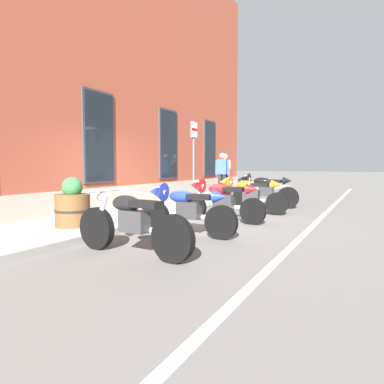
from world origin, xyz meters
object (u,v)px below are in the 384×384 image
motorcycle_blue_sport (183,207)px  motorcycle_black_sport (262,189)px  motorcycle_orange_sport (246,193)px  parking_sign (194,151)px  motorcycle_red_sport (219,198)px  pedestrian_blue_top (222,171)px  motorcycle_black_naked (131,223)px  barrel_planter (73,206)px  pedestrian_tan_coat (225,171)px

motorcycle_blue_sport → motorcycle_black_sport: 5.18m
motorcycle_orange_sport → motorcycle_blue_sport: bearing=178.8°
motorcycle_black_sport → parking_sign: size_ratio=0.85×
motorcycle_red_sport → motorcycle_orange_sport: 1.69m
pedestrian_blue_top → parking_sign: 3.77m
motorcycle_blue_sport → motorcycle_black_sport: (5.18, -0.05, 0.03)m
motorcycle_black_naked → motorcycle_black_sport: bearing=-0.1°
parking_sign → barrel_planter: bearing=174.3°
motorcycle_red_sport → barrel_planter: bearing=141.5°
pedestrian_blue_top → parking_sign: (-3.66, -0.58, 0.67)m
motorcycle_blue_sport → barrel_planter: size_ratio=2.09×
motorcycle_black_naked → motorcycle_red_sport: size_ratio=1.02×
motorcycle_black_naked → parking_sign: parking_sign is taller
motorcycle_red_sport → barrel_planter: size_ratio=2.17×
motorcycle_black_naked → parking_sign: bearing=17.4°
motorcycle_blue_sport → pedestrian_blue_top: bearing=16.7°
motorcycle_blue_sport → parking_sign: bearing=23.9°
motorcycle_black_sport → barrel_planter: (-5.91, 2.13, -0.05)m
pedestrian_tan_coat → motorcycle_black_naked: bearing=-166.1°
motorcycle_red_sport → pedestrian_blue_top: 5.95m
motorcycle_orange_sport → parking_sign: parking_sign is taller
motorcycle_black_sport → motorcycle_orange_sport: bearing=-179.3°
parking_sign → barrel_planter: size_ratio=2.58×
motorcycle_black_naked → motorcycle_orange_sport: size_ratio=1.01×
motorcycle_red_sport → pedestrian_blue_top: bearing=21.6°
motorcycle_orange_sport → pedestrian_blue_top: pedestrian_blue_top is taller
parking_sign → motorcycle_orange_sport: bearing=-95.5°
parking_sign → barrel_planter: 4.61m
motorcycle_red_sport → pedestrian_blue_top: pedestrian_blue_top is taller
motorcycle_black_naked → motorcycle_orange_sport: motorcycle_orange_sport is taller
barrel_planter → pedestrian_blue_top: bearing=0.9°
motorcycle_red_sport → motorcycle_orange_sport: (1.68, -0.10, 0.01)m
motorcycle_red_sport → parking_sign: 2.72m
motorcycle_black_naked → motorcycle_red_sport: 3.51m
motorcycle_black_sport → barrel_planter: bearing=160.2°
motorcycle_red_sport → barrel_planter: (-2.57, 2.05, -0.03)m
motorcycle_black_naked → pedestrian_blue_top: 9.32m
pedestrian_blue_top → motorcycle_orange_sport: bearing=-149.2°
pedestrian_blue_top → barrel_planter: pedestrian_blue_top is taller
parking_sign → pedestrian_blue_top: bearing=8.9°
motorcycle_black_sport → parking_sign: (-1.49, 1.69, 1.17)m
motorcycle_black_sport → pedestrian_blue_top: pedestrian_blue_top is taller
motorcycle_red_sport → pedestrian_tan_coat: bearing=20.7°
motorcycle_black_sport → pedestrian_tan_coat: size_ratio=1.27×
pedestrian_tan_coat → parking_sign: bearing=-170.5°
motorcycle_black_naked → pedestrian_blue_top: pedestrian_blue_top is taller
motorcycle_black_naked → barrel_planter: bearing=66.1°
motorcycle_black_naked → motorcycle_red_sport: bearing=1.1°
motorcycle_blue_sport → pedestrian_blue_top: pedestrian_blue_top is taller
motorcycle_orange_sport → barrel_planter: bearing=153.2°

